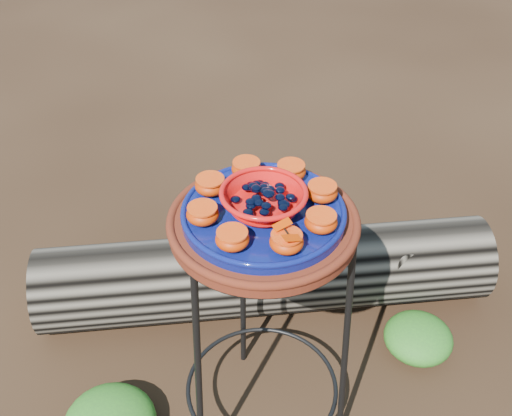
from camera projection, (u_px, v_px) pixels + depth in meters
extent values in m
cylinder|color=#541915|center=(263.00, 224.00, 1.37)|extent=(0.40, 0.40, 0.03)
cylinder|color=#061037|center=(263.00, 214.00, 1.35)|extent=(0.35, 0.35, 0.02)
ellipsoid|color=#A62203|center=(287.00, 242.00, 1.24)|extent=(0.07, 0.07, 0.04)
ellipsoid|color=#A62203|center=(321.00, 222.00, 1.28)|extent=(0.07, 0.07, 0.04)
ellipsoid|color=#A62203|center=(322.00, 192.00, 1.36)|extent=(0.07, 0.07, 0.04)
ellipsoid|color=#A62203|center=(291.00, 171.00, 1.42)|extent=(0.07, 0.07, 0.04)
ellipsoid|color=#A62203|center=(246.00, 169.00, 1.43)|extent=(0.07, 0.07, 0.04)
ellipsoid|color=#A62203|center=(210.00, 185.00, 1.38)|extent=(0.07, 0.07, 0.04)
ellipsoid|color=#A62203|center=(203.00, 214.00, 1.30)|extent=(0.07, 0.07, 0.04)
ellipsoid|color=#A62203|center=(232.00, 239.00, 1.24)|extent=(0.07, 0.07, 0.04)
ellipsoid|color=#275F1E|center=(418.00, 337.00, 1.98)|extent=(0.21, 0.21, 0.11)
ellipsoid|color=#275F1E|center=(149.00, 280.00, 2.13)|extent=(0.35, 0.35, 0.17)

